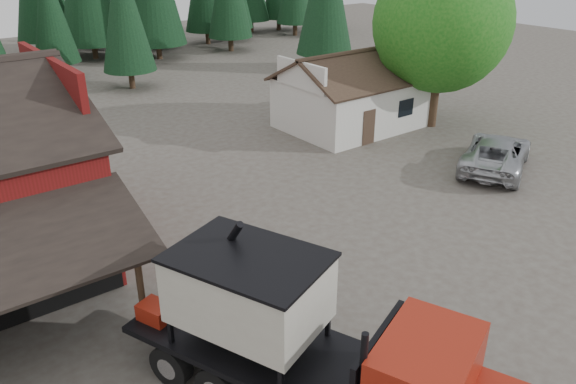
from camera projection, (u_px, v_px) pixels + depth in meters
ground at (333, 301)px, 18.40m from camera, size 120.00×120.00×0.00m
farmhouse at (352, 100)px, 34.22m from camera, size 8.60×6.42×4.65m
deciduous_tree at (442, 28)px, 32.46m from camera, size 8.00×8.00×10.20m
conifer_backdrop at (11, 71)px, 48.63m from camera, size 76.00×16.00×16.00m
near_pine_b at (123, 9)px, 40.81m from camera, size 3.96×3.96×10.40m
feed_truck at (309, 339)px, 13.44m from camera, size 6.16×10.36×4.55m
silver_car at (496, 153)px, 28.24m from camera, size 6.88×5.32×1.74m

